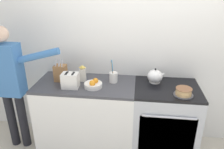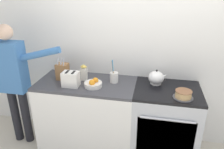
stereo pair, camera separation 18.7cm
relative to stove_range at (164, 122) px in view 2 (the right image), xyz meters
The scene contains 11 objects.
wall_back 0.96m from the stove_range, 131.95° to the left, with size 8.00×0.04×2.60m.
counter_cabinet 1.01m from the stove_range, behind, with size 1.24×0.65×0.93m.
stove_range is the anchor object (origin of this frame).
layer_cake 0.55m from the stove_range, 48.53° to the right, with size 0.22×0.22×0.09m.
tea_kettle 0.58m from the stove_range, 135.70° to the left, with size 0.24×0.19×0.19m.
knife_block 1.46m from the stove_range, behind, with size 0.15×0.14×0.30m.
utensil_crock 0.86m from the stove_range, behind, with size 0.10×0.10×0.30m.
fruit_bowl 1.02m from the stove_range, behind, with size 0.22×0.22×0.11m.
toaster 1.29m from the stove_range, behind, with size 0.21×0.14×0.19m.
milk_carton 1.20m from the stove_range, behind, with size 0.07×0.07×0.21m.
person_baker 2.00m from the stove_range, behind, with size 0.93×0.20×1.65m.
Camera 2 is at (0.12, -2.07, 2.10)m, focal length 35.00 mm.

